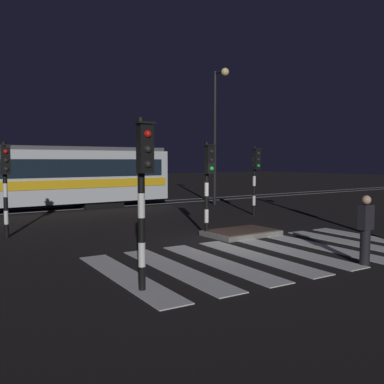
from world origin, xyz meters
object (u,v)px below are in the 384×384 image
at_px(tram, 9,177).
at_px(pedestrian_waiting_at_kerb, 366,230).
at_px(traffic_light_median_centre, 208,174).
at_px(traffic_light_corner_far_right, 256,170).
at_px(street_lamp_trackside_right, 217,121).
at_px(traffic_light_corner_far_left, 5,175).
at_px(traffic_light_corner_near_left, 143,178).

bearing_deg(tram, pedestrian_waiting_at_kerb, -73.05).
relative_size(traffic_light_median_centre, traffic_light_corner_far_right, 0.99).
distance_m(traffic_light_corner_far_right, street_lamp_trackside_right, 5.52).
bearing_deg(tram, traffic_light_corner_far_left, -101.74).
relative_size(traffic_light_corner_far_left, traffic_light_corner_far_right, 0.99).
height_order(traffic_light_corner_far_right, pedestrian_waiting_at_kerb, traffic_light_corner_far_right).
xyz_separation_m(street_lamp_trackside_right, pedestrian_waiting_at_kerb, (-5.58, -13.16, -3.89)).
distance_m(traffic_light_median_centre, street_lamp_trackside_right, 10.43).
bearing_deg(pedestrian_waiting_at_kerb, traffic_light_corner_far_right, 63.47).
xyz_separation_m(traffic_light_median_centre, street_lamp_trackside_right, (6.38, 7.81, 2.69)).
xyz_separation_m(traffic_light_corner_near_left, tram, (0.50, 15.01, -0.47)).
relative_size(street_lamp_trackside_right, tram, 0.45).
height_order(traffic_light_corner_far_right, tram, tram).
distance_m(traffic_light_corner_far_left, traffic_light_corner_far_right, 10.72).
relative_size(traffic_light_median_centre, pedestrian_waiting_at_kerb, 1.84).
height_order(traffic_light_median_centre, pedestrian_waiting_at_kerb, traffic_light_median_centre).
relative_size(traffic_light_corner_near_left, pedestrian_waiting_at_kerb, 1.97).
bearing_deg(pedestrian_waiting_at_kerb, tram, 106.95).
bearing_deg(street_lamp_trackside_right, traffic_light_corner_far_right, -106.00).
xyz_separation_m(traffic_light_corner_near_left, traffic_light_corner_far_left, (-1.05, 7.58, -0.14)).
height_order(traffic_light_corner_far_right, street_lamp_trackside_right, street_lamp_trackside_right).
height_order(street_lamp_trackside_right, tram, street_lamp_trackside_right).
height_order(traffic_light_median_centre, traffic_light_corner_far_right, traffic_light_corner_far_right).
xyz_separation_m(traffic_light_corner_near_left, traffic_light_corner_far_right, (9.67, 7.37, -0.12)).
bearing_deg(street_lamp_trackside_right, traffic_light_corner_far_left, -159.83).
bearing_deg(traffic_light_corner_far_right, pedestrian_waiting_at_kerb, -116.53).
bearing_deg(tram, traffic_light_corner_near_left, -91.90).
bearing_deg(tram, traffic_light_median_centre, -69.07).
bearing_deg(traffic_light_corner_far_right, traffic_light_corner_far_left, 178.89).
distance_m(traffic_light_corner_far_left, pedestrian_waiting_at_kerb, 10.93).
bearing_deg(traffic_light_corner_far_left, traffic_light_median_centre, -30.76).
xyz_separation_m(tram, pedestrian_waiting_at_kerb, (4.92, -16.15, -0.87)).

